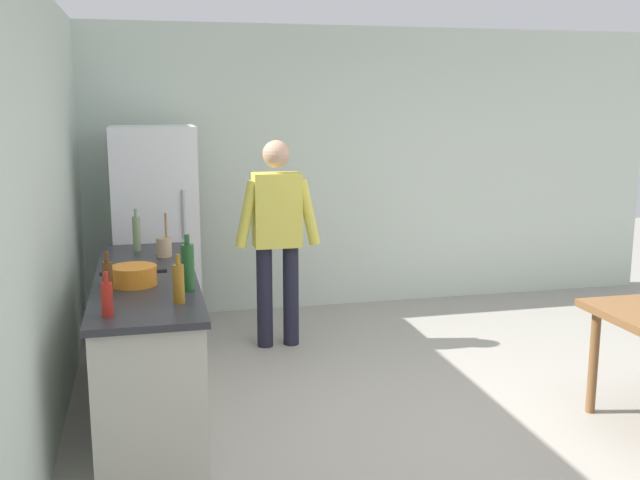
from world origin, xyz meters
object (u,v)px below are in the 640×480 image
bottle_wine_green (188,267)px  bottle_vinegar_tall (137,233)px  cooking_pot (134,276)px  refrigerator (156,232)px  person (277,230)px  bottle_oil_amber (179,283)px  utensil_jar (164,246)px  bottle_sauce_red (107,299)px  bottle_beer_brown (108,278)px

bottle_wine_green → bottle_vinegar_tall: size_ratio=1.06×
cooking_pot → bottle_vinegar_tall: bearing=89.2°
refrigerator → person: 1.10m
bottle_oil_amber → cooking_pot: bearing=117.6°
utensil_jar → bottle_vinegar_tall: bearing=127.2°
utensil_jar → bottle_sauce_red: utensil_jar is taller
utensil_jar → bottle_sauce_red: (-0.33, -1.45, 0.02)m
bottle_oil_amber → bottle_sauce_red: 0.41m
bottle_oil_amber → bottle_vinegar_tall: 1.55m
refrigerator → bottle_vinegar_tall: 0.80m
refrigerator → person: (0.95, -0.55, 0.08)m
bottle_oil_amber → bottle_beer_brown: bottle_oil_amber is taller
person → bottle_oil_amber: (-0.87, -1.75, 0.04)m
bottle_sauce_red → bottle_oil_amber: bearing=24.3°
person → cooking_pot: size_ratio=4.25×
cooking_pot → bottle_wine_green: size_ratio=1.18×
person → bottle_beer_brown: 1.95m
utensil_jar → bottle_wine_green: 1.02m
bottle_sauce_red → person: bearing=57.1°
bottle_beer_brown → bottle_sauce_red: (0.01, -0.43, -0.01)m
bottle_vinegar_tall → bottle_sauce_red: size_ratio=1.33×
bottle_wine_green → bottle_sauce_red: (-0.44, -0.43, -0.05)m
bottle_oil_amber → bottle_sauce_red: (-0.38, -0.17, -0.02)m
bottle_beer_brown → bottle_wine_green: 0.46m
utensil_jar → bottle_vinegar_tall: size_ratio=1.00×
refrigerator → bottle_wine_green: bearing=-85.9°
bottle_wine_green → bottle_sauce_red: 0.62m
utensil_jar → bottle_beer_brown: bearing=-109.0°
utensil_jar → bottle_oil_amber: (0.04, -1.28, 0.04)m
cooking_pot → bottle_vinegar_tall: bottle_vinegar_tall is taller
refrigerator → bottle_vinegar_tall: size_ratio=5.62×
cooking_pot → refrigerator: bearing=84.7°
refrigerator → bottle_sauce_red: size_ratio=7.50×
refrigerator → bottle_wine_green: (0.15, -2.04, 0.15)m
person → bottle_vinegar_tall: person is taller
refrigerator → utensil_jar: refrigerator is taller
person → bottle_wine_green: person is taller
refrigerator → person: size_ratio=1.06×
person → bottle_wine_green: size_ratio=5.00×
cooking_pot → bottle_beer_brown: bottle_beer_brown is taller
bottle_vinegar_tall → cooking_pot: bearing=-90.8°
refrigerator → utensil_jar: (0.04, -1.03, 0.08)m
bottle_beer_brown → bottle_sauce_red: 0.43m
bottle_wine_green → bottle_vinegar_tall: bottle_wine_green is taller
utensil_jar → bottle_vinegar_tall: 0.32m
bottle_oil_amber → bottle_wine_green: size_ratio=0.82×
person → bottle_wine_green: 1.69m
refrigerator → bottle_vinegar_tall: (-0.15, -0.78, 0.14)m
refrigerator → cooking_pot: 1.84m
bottle_oil_amber → person: bearing=63.6°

